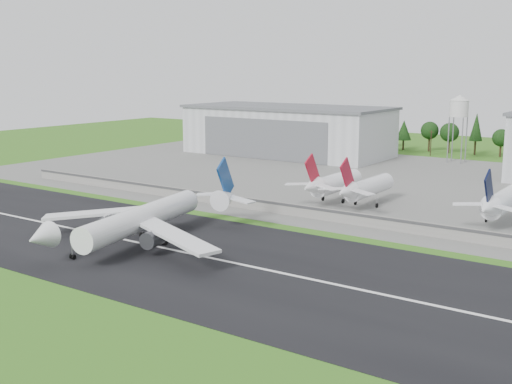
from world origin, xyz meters
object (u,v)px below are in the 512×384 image
Objects in this scene: main_airliner at (140,224)px; parked_jet_red_a at (331,183)px; parked_jet_red_b at (364,188)px; parked_jet_navy at (500,203)px; ground_vehicle at (84,241)px.

parked_jet_red_a is (14.28, 66.99, 1.27)m from main_airliner.
main_airliner is 68.51m from parked_jet_red_a.
parked_jet_red_b is (11.14, -0.03, -0.18)m from parked_jet_red_a.
main_airliner is at bearing -133.73° from parked_jet_navy.
parked_jet_red_a reaches higher than parked_jet_red_b.
parked_jet_red_a reaches higher than ground_vehicle.
parked_jet_red_a is at bearing 179.84° from parked_jet_red_b.
main_airliner reaches higher than ground_vehicle.
parked_jet_navy reaches higher than ground_vehicle.
main_airliner is 1.88× the size of parked_jet_red_a.
parked_jet_red_b is at bearing -50.77° from ground_vehicle.
parked_jet_red_b is at bearing -179.96° from parked_jet_navy.
main_airliner is 92.70m from parked_jet_navy.
ground_vehicle is 78.79m from parked_jet_red_a.
parked_jet_red_a is 1.00× the size of parked_jet_navy.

